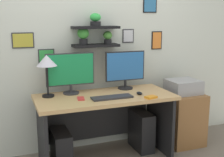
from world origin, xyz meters
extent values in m
cube|color=silver|center=(0.00, 0.44, 1.35)|extent=(4.40, 0.04, 2.70)
cube|color=black|center=(0.00, 0.32, 1.27)|extent=(0.54, 0.20, 0.03)
cube|color=black|center=(0.00, 0.32, 1.48)|extent=(0.54, 0.20, 0.03)
cylinder|color=black|center=(0.00, 0.32, 1.52)|extent=(0.12, 0.12, 0.05)
ellipsoid|color=green|center=(0.00, 0.32, 1.59)|extent=(0.13, 0.13, 0.09)
cylinder|color=black|center=(0.15, 0.32, 1.31)|extent=(0.09, 0.09, 0.05)
ellipsoid|color=#478D36|center=(0.15, 0.32, 1.39)|extent=(0.11, 0.11, 0.10)
cylinder|color=black|center=(-0.15, 0.32, 1.32)|extent=(0.10, 0.10, 0.06)
ellipsoid|color=green|center=(-0.15, 0.32, 1.42)|extent=(0.13, 0.13, 0.13)
cube|color=#2D2D33|center=(0.45, 0.42, 1.37)|extent=(0.15, 0.02, 0.17)
cube|color=silver|center=(0.45, 0.41, 1.37)|extent=(0.13, 0.00, 0.14)
cube|color=#2D2D33|center=(-0.80, 0.42, 1.35)|extent=(0.24, 0.02, 0.17)
cube|color=gold|center=(-0.80, 0.41, 1.35)|extent=(0.21, 0.00, 0.15)
cube|color=#2D2D33|center=(-0.56, 0.42, 1.16)|extent=(0.18, 0.02, 0.17)
cube|color=green|center=(-0.56, 0.41, 1.16)|extent=(0.16, 0.00, 0.14)
cube|color=black|center=(0.75, 0.42, 1.74)|extent=(0.19, 0.02, 0.18)
cube|color=teal|center=(0.75, 0.41, 1.74)|extent=(0.16, 0.00, 0.15)
cube|color=black|center=(0.86, 0.42, 1.30)|extent=(0.15, 0.02, 0.23)
cube|color=orange|center=(0.86, 0.41, 1.30)|extent=(0.12, 0.00, 0.21)
cube|color=tan|center=(0.00, 0.00, 0.73)|extent=(1.52, 0.68, 0.04)
cube|color=black|center=(-0.70, 0.00, 0.35)|extent=(0.04, 0.62, 0.71)
cube|color=black|center=(0.70, 0.00, 0.35)|extent=(0.04, 0.62, 0.71)
cube|color=black|center=(0.00, 0.30, 0.39)|extent=(1.32, 0.02, 0.50)
cylinder|color=#2D2D33|center=(-0.33, 0.21, 0.76)|extent=(0.18, 0.18, 0.02)
cylinder|color=#2D2D33|center=(-0.33, 0.21, 0.81)|extent=(0.03, 0.03, 0.09)
cube|color=#2D2D33|center=(-0.33, 0.22, 1.03)|extent=(0.54, 0.02, 0.36)
cube|color=#198C4C|center=(-0.33, 0.21, 1.03)|extent=(0.52, 0.00, 0.34)
cylinder|color=black|center=(0.33, 0.21, 0.76)|extent=(0.18, 0.18, 0.02)
cylinder|color=black|center=(0.33, 0.21, 0.81)|extent=(0.03, 0.03, 0.10)
cube|color=black|center=(0.33, 0.22, 1.02)|extent=(0.49, 0.02, 0.35)
cube|color=#2866B2|center=(0.33, 0.21, 1.02)|extent=(0.47, 0.00, 0.33)
cube|color=#2D2D33|center=(0.03, -0.14, 0.76)|extent=(0.44, 0.14, 0.02)
ellipsoid|color=black|center=(0.37, -0.10, 0.77)|extent=(0.06, 0.09, 0.03)
cylinder|color=black|center=(-0.59, 0.17, 0.76)|extent=(0.13, 0.13, 0.02)
cylinder|color=black|center=(-0.59, 0.17, 0.93)|extent=(0.02, 0.02, 0.32)
cone|color=silver|center=(-0.59, 0.17, 1.15)|extent=(0.22, 0.22, 0.12)
cube|color=red|center=(-0.29, -0.05, 0.76)|extent=(0.09, 0.15, 0.01)
cube|color=orange|center=(0.42, -0.28, 0.76)|extent=(0.14, 0.11, 0.02)
cube|color=brown|center=(1.07, 0.08, 0.33)|extent=(0.44, 0.50, 0.66)
cube|color=#9E9EA3|center=(1.07, 0.08, 0.74)|extent=(0.38, 0.34, 0.17)
cube|color=black|center=(-0.50, 0.02, 0.19)|extent=(0.18, 0.40, 0.39)
cube|color=black|center=(0.50, 0.09, 0.23)|extent=(0.18, 0.40, 0.47)
camera|label=1|loc=(-1.05, -2.97, 1.60)|focal=47.39mm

